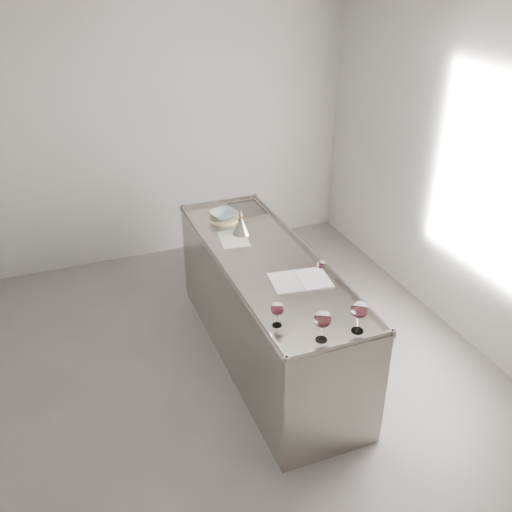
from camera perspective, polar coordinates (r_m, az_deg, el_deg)
name	(u,v)px	position (r m, az deg, el deg)	size (l,w,h in m)	color
room_shell	(216,232)	(3.83, -4.05, 2.37)	(4.54, 5.04, 2.84)	#575451
counter	(266,309)	(4.69, 1.06, -5.33)	(0.77, 2.42, 0.97)	gray
wine_glass_left	(277,309)	(3.63, 2.14, -5.31)	(0.09, 0.09, 0.18)	white
wine_glass_middle	(323,320)	(3.51, 6.67, -6.35)	(0.11, 0.11, 0.21)	white
wine_glass_right	(359,310)	(3.62, 10.29, -5.36)	(0.11, 0.11, 0.22)	white
wine_glass_small	(321,265)	(4.21, 6.56, -0.90)	(0.06, 0.06, 0.13)	white
notebook	(300,280)	(4.17, 4.44, -2.45)	(0.46, 0.35, 0.02)	white
loose_paper_top	(234,239)	(4.76, -2.26, 1.73)	(0.22, 0.32, 0.00)	silver
trivet	(224,219)	(5.10, -3.21, 3.74)	(0.27, 0.27, 0.02)	tan
ceramic_bowl	(224,215)	(5.08, -3.22, 4.14)	(0.24, 0.24, 0.06)	#90A0A8
wine_funnel	(241,227)	(4.81, -1.50, 2.93)	(0.15, 0.15, 0.22)	gray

